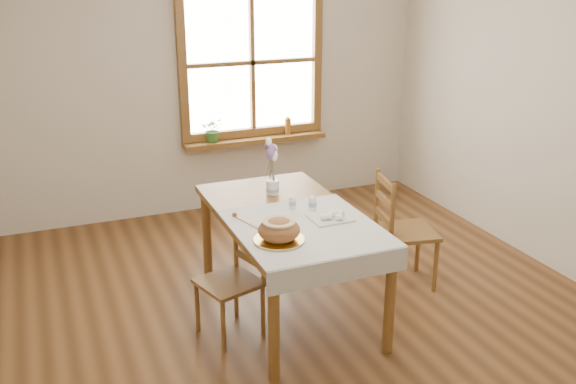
% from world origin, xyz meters
% --- Properties ---
extents(ground, '(5.00, 5.00, 0.00)m').
position_xyz_m(ground, '(0.00, 0.00, 0.00)').
color(ground, brown).
rests_on(ground, ground).
extents(room_walls, '(4.60, 5.10, 2.65)m').
position_xyz_m(room_walls, '(0.00, 0.00, 1.71)').
color(room_walls, beige).
rests_on(room_walls, ground).
extents(window, '(1.46, 0.08, 1.46)m').
position_xyz_m(window, '(0.50, 2.47, 1.45)').
color(window, brown).
rests_on(window, ground).
extents(window_sill, '(1.46, 0.20, 0.05)m').
position_xyz_m(window_sill, '(0.50, 2.40, 0.69)').
color(window_sill, brown).
rests_on(window_sill, ground).
extents(dining_table, '(0.90, 1.60, 0.75)m').
position_xyz_m(dining_table, '(0.00, 0.30, 0.66)').
color(dining_table, brown).
rests_on(dining_table, ground).
extents(table_linen, '(0.91, 0.99, 0.01)m').
position_xyz_m(table_linen, '(0.00, -0.00, 0.76)').
color(table_linen, silver).
rests_on(table_linen, dining_table).
extents(chair_left, '(0.48, 0.46, 0.79)m').
position_xyz_m(chair_left, '(-0.48, 0.15, 0.39)').
color(chair_left, brown).
rests_on(chair_left, ground).
extents(chair_right, '(0.51, 0.49, 0.89)m').
position_xyz_m(chair_right, '(0.99, 0.34, 0.45)').
color(chair_right, brown).
rests_on(chair_right, ground).
extents(bread_plate, '(0.37, 0.37, 0.02)m').
position_xyz_m(bread_plate, '(-0.24, -0.15, 0.77)').
color(bread_plate, white).
rests_on(bread_plate, table_linen).
extents(bread_loaf, '(0.26, 0.26, 0.14)m').
position_xyz_m(bread_loaf, '(-0.24, -0.15, 0.85)').
color(bread_loaf, '#9E6938').
rests_on(bread_loaf, bread_plate).
extents(egg_napkin, '(0.27, 0.23, 0.01)m').
position_xyz_m(egg_napkin, '(0.21, 0.06, 0.77)').
color(egg_napkin, silver).
rests_on(egg_napkin, table_linen).
extents(eggs, '(0.21, 0.19, 0.05)m').
position_xyz_m(eggs, '(0.21, 0.06, 0.80)').
color(eggs, white).
rests_on(eggs, egg_napkin).
extents(salt_shaker, '(0.06, 0.06, 0.10)m').
position_xyz_m(salt_shaker, '(0.05, 0.33, 0.81)').
color(salt_shaker, white).
rests_on(salt_shaker, table_linen).
extents(pepper_shaker, '(0.07, 0.07, 0.10)m').
position_xyz_m(pepper_shaker, '(0.16, 0.26, 0.81)').
color(pepper_shaker, white).
rests_on(pepper_shaker, table_linen).
extents(flower_vase, '(0.12, 0.12, 0.11)m').
position_xyz_m(flower_vase, '(0.03, 0.67, 0.80)').
color(flower_vase, white).
rests_on(flower_vase, dining_table).
extents(lavender_bouquet, '(0.17, 0.17, 0.32)m').
position_xyz_m(lavender_bouquet, '(0.03, 0.67, 1.01)').
color(lavender_bouquet, '#75589C').
rests_on(lavender_bouquet, flower_vase).
extents(potted_plant, '(0.28, 0.30, 0.19)m').
position_xyz_m(potted_plant, '(0.07, 2.40, 0.81)').
color(potted_plant, '#37712D').
rests_on(potted_plant, window_sill).
extents(amber_bottle, '(0.07, 0.07, 0.18)m').
position_xyz_m(amber_bottle, '(0.85, 2.40, 0.81)').
color(amber_bottle, '#A96D1F').
rests_on(amber_bottle, window_sill).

